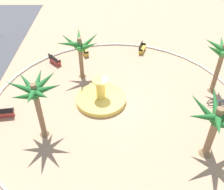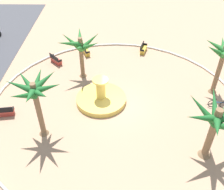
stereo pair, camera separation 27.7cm
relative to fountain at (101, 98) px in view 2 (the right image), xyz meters
The scene contains 12 objects.
ground_plane 1.51m from the fountain, 110.57° to the right, with size 80.00×80.00×0.00m, color tan.
plaza_curb 1.49m from the fountain, 110.57° to the right, with size 21.92×21.92×0.20m, color silver.
fountain is the anchor object (origin of this frame).
palm_tree_near_fountain 5.29m from the fountain, 27.94° to the left, with size 4.34×4.08×4.46m.
palm_tree_by_curb 10.98m from the fountain, 81.74° to the right, with size 3.42×3.48×5.04m.
palm_tree_mid_plaza 10.08m from the fountain, 127.17° to the right, with size 4.61×4.64×4.61m.
palm_tree_far_side 6.81m from the fountain, 132.73° to the left, with size 3.95×3.95×5.07m.
bench_east 8.16m from the fountain, 103.84° to the left, with size 0.73×1.66×1.00m.
bench_west 8.05m from the fountain, 39.61° to the left, with size 1.50×1.47×1.00m.
bench_north 8.44m from the fountain, 14.56° to the left, with size 1.67×1.06×1.00m.
bench_southeast 9.78m from the fountain, 26.76° to the right, with size 1.68×0.98×1.00m.
bicycle_by_lamppost 10.07m from the fountain, 93.98° to the right, with size 0.45×1.71×0.94m.
Camera 2 is at (-17.00, 0.16, 15.04)m, focal length 41.67 mm.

